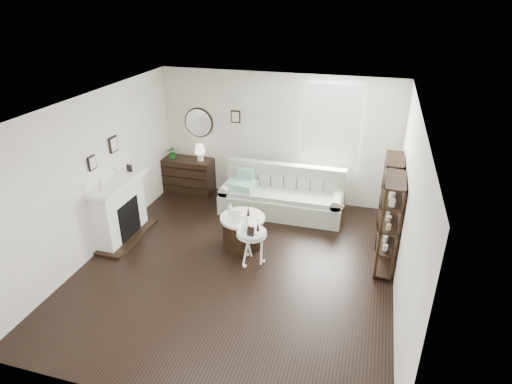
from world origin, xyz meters
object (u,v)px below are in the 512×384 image
(sofa, at_px, (282,198))
(dresser, at_px, (187,175))
(drum_table, at_px, (243,230))
(pedestal_table, at_px, (252,234))

(sofa, bearing_deg, dresser, 170.15)
(drum_table, bearing_deg, sofa, 73.92)
(sofa, relative_size, drum_table, 3.10)
(drum_table, bearing_deg, pedestal_table, -58.06)
(sofa, height_order, pedestal_table, sofa)
(drum_table, height_order, pedestal_table, pedestal_table)
(pedestal_table, bearing_deg, dresser, 133.53)
(sofa, height_order, dresser, sofa)
(pedestal_table, bearing_deg, sofa, 87.41)
(dresser, distance_m, pedestal_table, 3.17)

